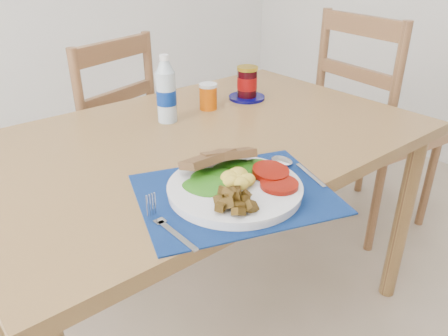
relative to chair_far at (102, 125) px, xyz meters
name	(u,v)px	position (x,y,z in m)	size (l,w,h in m)	color
table	(202,158)	(0.04, -0.66, 0.08)	(1.40, 0.90, 0.75)	brown
chair_far	(102,125)	(0.00, 0.00, 0.00)	(0.53, 0.52, 1.17)	#52341D
chair_end	(371,106)	(1.01, -0.65, 0.04)	(0.50, 0.52, 1.25)	#52341D
placemat	(235,193)	(-0.12, -1.01, 0.16)	(0.45, 0.35, 0.00)	black
breakfast_plate	(234,186)	(-0.13, -1.01, 0.19)	(0.31, 0.31, 0.08)	silver
fork	(166,227)	(-0.33, -1.02, 0.17)	(0.02, 0.18, 0.00)	#B2B5BA
spoon	(290,165)	(0.08, -1.00, 0.17)	(0.06, 0.20, 0.01)	#B2B5BA
water_bottle	(166,93)	(0.02, -0.50, 0.26)	(0.07, 0.07, 0.22)	#ADBFCC
juice_glass	(208,97)	(0.20, -0.49, 0.21)	(0.06, 0.06, 0.09)	#C95005
jam_on_saucer	(247,85)	(0.38, -0.49, 0.22)	(0.14, 0.14, 0.12)	#050449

